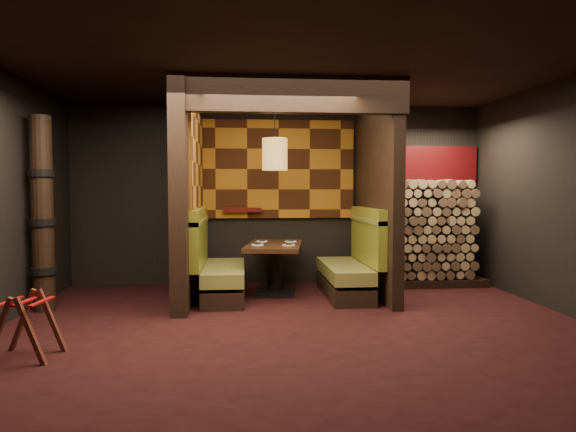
# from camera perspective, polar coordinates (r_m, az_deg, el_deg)

# --- Properties ---
(floor) EXTENTS (6.50, 5.50, 0.02)m
(floor) POSITION_cam_1_polar(r_m,az_deg,el_deg) (5.67, 1.20, -12.50)
(floor) COLOR black
(floor) RESTS_ON ground
(ceiling) EXTENTS (6.50, 5.50, 0.02)m
(ceiling) POSITION_cam_1_polar(r_m,az_deg,el_deg) (5.63, 1.23, 16.93)
(ceiling) COLOR black
(ceiling) RESTS_ON ground
(wall_back) EXTENTS (6.50, 0.02, 2.85)m
(wall_back) POSITION_cam_1_polar(r_m,az_deg,el_deg) (8.21, -0.91, 2.46)
(wall_back) COLOR black
(wall_back) RESTS_ON ground
(wall_front) EXTENTS (6.50, 0.02, 2.85)m
(wall_front) POSITION_cam_1_polar(r_m,az_deg,el_deg) (2.74, 7.60, 1.25)
(wall_front) COLOR black
(wall_front) RESTS_ON ground
(partition_left) EXTENTS (0.20, 2.20, 2.85)m
(partition_left) POSITION_cam_1_polar(r_m,az_deg,el_deg) (7.12, -11.15, 2.31)
(partition_left) COLOR black
(partition_left) RESTS_ON floor
(partition_right) EXTENTS (0.15, 2.10, 2.85)m
(partition_right) POSITION_cam_1_polar(r_m,az_deg,el_deg) (7.38, 9.83, 2.34)
(partition_right) COLOR black
(partition_right) RESTS_ON floor
(header_beam) EXTENTS (2.85, 0.18, 0.44)m
(header_beam) POSITION_cam_1_polar(r_m,az_deg,el_deg) (6.26, 0.27, 13.36)
(header_beam) COLOR black
(header_beam) RESTS_ON partition_left
(tapa_back_panel) EXTENTS (2.40, 0.06, 1.55)m
(tapa_back_panel) POSITION_cam_1_polar(r_m,az_deg,el_deg) (8.17, -1.06, 5.22)
(tapa_back_panel) COLOR #A36418
(tapa_back_panel) RESTS_ON wall_back
(tapa_side_panel) EXTENTS (0.04, 1.85, 1.45)m
(tapa_side_panel) POSITION_cam_1_polar(r_m,az_deg,el_deg) (7.29, -10.10, 5.68)
(tapa_side_panel) COLOR #A36418
(tapa_side_panel) RESTS_ON partition_left
(lacquer_shelf) EXTENTS (0.60, 0.12, 0.07)m
(lacquer_shelf) POSITION_cam_1_polar(r_m,az_deg,el_deg) (8.09, -5.09, 0.70)
(lacquer_shelf) COLOR #50110E
(lacquer_shelf) RESTS_ON wall_back
(booth_bench_left) EXTENTS (0.68, 1.60, 1.14)m
(booth_bench_left) POSITION_cam_1_polar(r_m,az_deg,el_deg) (7.18, -7.96, -5.88)
(booth_bench_left) COLOR black
(booth_bench_left) RESTS_ON floor
(booth_bench_right) EXTENTS (0.68, 1.60, 1.14)m
(booth_bench_right) POSITION_cam_1_polar(r_m,az_deg,el_deg) (7.33, 7.06, -5.68)
(booth_bench_right) COLOR black
(booth_bench_right) RESTS_ON floor
(dining_table) EXTENTS (0.96, 1.48, 0.73)m
(dining_table) POSITION_cam_1_polar(r_m,az_deg,el_deg) (7.36, -1.48, -4.89)
(dining_table) COLOR black
(dining_table) RESTS_ON floor
(place_settings) EXTENTS (0.68, 0.71, 0.03)m
(place_settings) POSITION_cam_1_polar(r_m,az_deg,el_deg) (7.33, -1.49, -2.99)
(place_settings) COLOR white
(place_settings) RESTS_ON dining_table
(pendant_lamp) EXTENTS (0.36, 0.36, 1.08)m
(pendant_lamp) POSITION_cam_1_polar(r_m,az_deg,el_deg) (7.26, -1.48, 6.87)
(pendant_lamp) COLOR olive
(pendant_lamp) RESTS_ON ceiling
(luggage_rack) EXTENTS (0.63, 0.48, 0.62)m
(luggage_rack) POSITION_cam_1_polar(r_m,az_deg,el_deg) (5.23, -27.09, -10.56)
(luggage_rack) COLOR #4C2016
(luggage_rack) RESTS_ON floor
(totem_column) EXTENTS (0.31, 0.31, 2.40)m
(totem_column) POSITION_cam_1_polar(r_m,az_deg,el_deg) (6.98, -25.63, 0.09)
(totem_column) COLOR black
(totem_column) RESTS_ON floor
(firewood_stack) EXTENTS (1.73, 0.70, 1.64)m
(firewood_stack) POSITION_cam_1_polar(r_m,az_deg,el_deg) (8.33, 15.20, -1.82)
(firewood_stack) COLOR black
(firewood_stack) RESTS_ON floor
(mosaic_header) EXTENTS (1.83, 0.10, 0.56)m
(mosaic_header) POSITION_cam_1_polar(r_m,az_deg,el_deg) (8.62, 14.54, 5.66)
(mosaic_header) COLOR maroon
(mosaic_header) RESTS_ON wall_back
(bay_front_post) EXTENTS (0.08, 0.08, 2.85)m
(bay_front_post) POSITION_cam_1_polar(r_m,az_deg,el_deg) (7.65, 9.98, 2.37)
(bay_front_post) COLOR black
(bay_front_post) RESTS_ON floor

